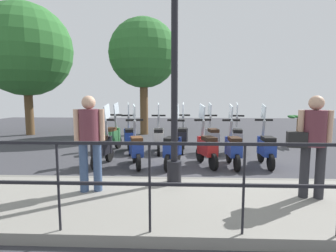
# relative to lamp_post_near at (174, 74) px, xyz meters

# --- Properties ---
(ground_plane) EXTENTS (28.00, 28.00, 0.00)m
(ground_plane) POSITION_rel_lamp_post_near_xyz_m (2.40, -0.28, -2.13)
(ground_plane) COLOR #38383D
(promenade_walkway) EXTENTS (2.20, 20.00, 0.15)m
(promenade_walkway) POSITION_rel_lamp_post_near_xyz_m (-0.75, -0.28, -2.05)
(promenade_walkway) COLOR gray
(promenade_walkway) RESTS_ON ground_plane
(fence_railing) EXTENTS (0.04, 16.03, 1.07)m
(fence_railing) POSITION_rel_lamp_post_near_xyz_m (-1.80, -0.28, -1.24)
(fence_railing) COLOR black
(fence_railing) RESTS_ON promenade_walkway
(lamp_post_near) EXTENTS (0.26, 0.90, 4.45)m
(lamp_post_near) POSITION_rel_lamp_post_near_xyz_m (0.00, 0.00, 0.00)
(lamp_post_near) COLOR black
(lamp_post_near) RESTS_ON promenade_walkway
(pedestrian_with_bag) EXTENTS (0.37, 0.66, 1.59)m
(pedestrian_with_bag) POSITION_rel_lamp_post_near_xyz_m (-0.66, -2.13, -1.05)
(pedestrian_with_bag) COLOR #28282D
(pedestrian_with_bag) RESTS_ON promenade_walkway
(pedestrian_distant) EXTENTS (0.38, 0.48, 1.59)m
(pedestrian_distant) POSITION_rel_lamp_post_near_xyz_m (-0.51, 1.38, -1.05)
(pedestrian_distant) COLOR #384C70
(pedestrian_distant) RESTS_ON promenade_walkway
(tree_large) EXTENTS (4.01, 4.01, 5.76)m
(tree_large) POSITION_rel_lamp_post_near_xyz_m (6.80, 6.64, 1.61)
(tree_large) COLOR brown
(tree_large) RESTS_ON ground_plane
(tree_distant) EXTENTS (3.07, 3.07, 5.17)m
(tree_distant) POSITION_rel_lamp_post_near_xyz_m (7.17, 1.49, 1.48)
(tree_distant) COLOR brown
(tree_distant) RESTS_ON ground_plane
(potted_palm) EXTENTS (1.06, 0.66, 1.05)m
(potted_palm) POSITION_rel_lamp_post_near_xyz_m (4.75, -4.34, -1.68)
(potted_palm) COLOR #9E5B3D
(potted_palm) RESTS_ON ground_plane
(scooter_near_0) EXTENTS (1.23, 0.44, 1.54)m
(scooter_near_0) POSITION_rel_lamp_post_near_xyz_m (1.76, -2.24, -1.64)
(scooter_near_0) COLOR black
(scooter_near_0) RESTS_ON ground_plane
(scooter_near_1) EXTENTS (1.23, 0.44, 1.54)m
(scooter_near_1) POSITION_rel_lamp_post_near_xyz_m (1.67, -1.41, -1.64)
(scooter_near_1) COLOR black
(scooter_near_1) RESTS_ON ground_plane
(scooter_near_2) EXTENTS (1.20, 0.55, 1.54)m
(scooter_near_2) POSITION_rel_lamp_post_near_xyz_m (1.72, -0.78, -1.64)
(scooter_near_2) COLOR black
(scooter_near_2) RESTS_ON ground_plane
(scooter_near_3) EXTENTS (1.21, 0.53, 1.54)m
(scooter_near_3) POSITION_rel_lamp_post_near_xyz_m (1.59, 0.06, -1.64)
(scooter_near_3) COLOR black
(scooter_near_3) RESTS_ON ground_plane
(scooter_near_4) EXTENTS (1.21, 0.53, 1.54)m
(scooter_near_4) POSITION_rel_lamp_post_near_xyz_m (1.61, 0.97, -1.64)
(scooter_near_4) COLOR black
(scooter_near_4) RESTS_ON ground_plane
(scooter_near_5) EXTENTS (1.23, 0.44, 1.54)m
(scooter_near_5) POSITION_rel_lamp_post_near_xyz_m (1.64, 1.81, -1.64)
(scooter_near_5) COLOR black
(scooter_near_5) RESTS_ON ground_plane
(scooter_far_0) EXTENTS (1.23, 0.46, 1.54)m
(scooter_far_0) POSITION_rel_lamp_post_near_xyz_m (3.20, -1.85, -1.64)
(scooter_far_0) COLOR black
(scooter_far_0) RESTS_ON ground_plane
(scooter_far_1) EXTENTS (1.23, 0.45, 1.54)m
(scooter_far_1) POSITION_rel_lamp_post_near_xyz_m (3.28, -1.11, -1.64)
(scooter_far_1) COLOR black
(scooter_far_1) RESTS_ON ground_plane
(scooter_far_2) EXTENTS (1.23, 0.44, 1.54)m
(scooter_far_2) POSITION_rel_lamp_post_near_xyz_m (3.40, -0.21, -1.64)
(scooter_far_2) COLOR black
(scooter_far_2) RESTS_ON ground_plane
(scooter_far_3) EXTENTS (1.23, 0.44, 1.54)m
(scooter_far_3) POSITION_rel_lamp_post_near_xyz_m (3.21, 0.53, -1.64)
(scooter_far_3) COLOR black
(scooter_far_3) RESTS_ON ground_plane
(scooter_far_4) EXTENTS (1.22, 0.51, 1.54)m
(scooter_far_4) POSITION_rel_lamp_post_near_xyz_m (3.20, 1.44, -1.64)
(scooter_far_4) COLOR black
(scooter_far_4) RESTS_ON ground_plane
(scooter_far_5) EXTENTS (1.22, 0.49, 1.54)m
(scooter_far_5) POSITION_rel_lamp_post_near_xyz_m (3.41, 2.01, -1.64)
(scooter_far_5) COLOR black
(scooter_far_5) RESTS_ON ground_plane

